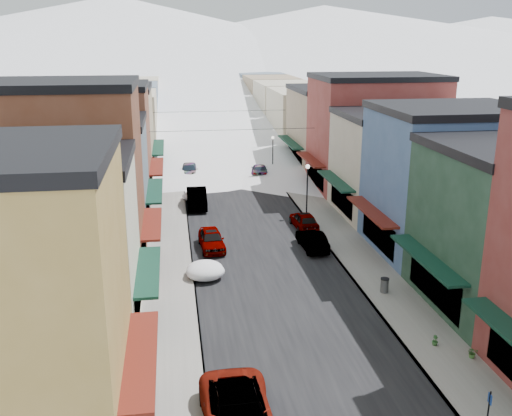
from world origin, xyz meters
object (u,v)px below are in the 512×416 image
object	(u,v)px
car_silver_sedan	(212,239)
trash_can	(385,285)
car_green_sedan	(312,240)
streetlamp_near	(307,183)
car_dark_hatch	(197,198)

from	to	relation	value
car_silver_sedan	trash_can	bearing A→B (deg)	-46.68
car_silver_sedan	trash_can	size ratio (longest dim) A/B	4.80
car_green_sedan	streetlamp_near	xyz separation A→B (m)	(1.48, 7.97, 2.25)
trash_can	streetlamp_near	world-z (taller)	streetlamp_near
car_dark_hatch	trash_can	world-z (taller)	car_dark_hatch
car_dark_hatch	car_green_sedan	xyz separation A→B (m)	(7.83, -12.16, -0.15)
car_silver_sedan	car_dark_hatch	bearing A→B (deg)	89.80
car_green_sedan	car_dark_hatch	bearing A→B (deg)	-59.62
streetlamp_near	car_dark_hatch	bearing A→B (deg)	155.77
car_green_sedan	streetlamp_near	bearing A→B (deg)	-102.91
car_silver_sedan	car_green_sedan	xyz separation A→B (m)	(7.29, -1.16, -0.04)
car_silver_sedan	car_dark_hatch	distance (m)	11.02
car_green_sedan	car_silver_sedan	bearing A→B (deg)	-11.42
trash_can	car_silver_sedan	bearing A→B (deg)	136.35
car_dark_hatch	car_green_sedan	world-z (taller)	car_dark_hatch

